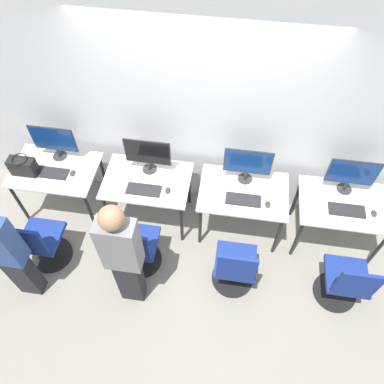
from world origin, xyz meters
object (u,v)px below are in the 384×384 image
Objects in this scene: monitor_left at (148,154)px; keyboard_left at (144,190)px; office_chair_left at (137,249)px; person_far_left at (6,252)px; monitor_far_left at (54,141)px; mouse_right at (268,204)px; keyboard_far_left at (52,173)px; office_chair_right at (235,269)px; monitor_right at (248,164)px; keyboard_right at (243,200)px; monitor_far_right at (352,174)px; office_chair_far_left at (41,244)px; mouse_far_right at (374,213)px; mouse_far_left at (73,173)px; office_chair_far_right at (345,284)px; handbag at (23,166)px; mouse_left at (168,190)px; keyboard_far_right at (347,210)px; person_left at (123,255)px.

keyboard_left is (0.00, -0.31, -0.26)m from monitor_left.
person_far_left is at bearing -157.93° from office_chair_left.
monitor_far_left is 5.90× the size of mouse_right.
office_chair_right reaches higher than keyboard_far_left.
monitor_right is at bearing -0.53° from monitor_far_left.
keyboard_far_left is (0.00, -0.28, -0.26)m from monitor_far_left.
keyboard_right is 1.20m from monitor_far_right.
office_chair_far_left reaches higher than mouse_far_right.
monitor_far_right is (3.38, 1.37, 0.16)m from person_far_left.
office_chair_far_left is 1.72× the size of monitor_right.
office_chair_right is 1.72× the size of monitor_far_right.
keyboard_left is (1.08, 0.65, 0.37)m from office_chair_far_left.
office_chair_far_left reaches higher than keyboard_far_left.
office_chair_far_right reaches higher than mouse_far_left.
monitor_far_right reaches higher than handbag.
office_chair_right is at bearing -40.26° from monitor_left.
monitor_far_right is 0.58× the size of office_chair_far_right.
keyboard_far_left is 4.35× the size of mouse_far_right.
mouse_left is 0.74m from office_chair_left.
monitor_left is at bearing 91.02° from office_chair_left.
mouse_far_right is (0.28, -0.00, 0.01)m from keyboard_far_right.
person_left is 3.18× the size of monitor_right.
keyboard_right is at bearing -90.00° from monitor_right.
office_chair_right is (1.99, -0.74, -0.38)m from mouse_far_left.
office_chair_left is (1.15, 0.46, -0.47)m from person_far_left.
mouse_far_left is 0.93m from monitor_left.
office_chair_far_left is 10.15× the size of mouse_left.
monitor_far_left is 1.00× the size of monitor_right.
keyboard_far_right is (0.85, 0.06, -0.01)m from mouse_right.
office_chair_left is at bearing -29.15° from keyboard_far_left.
monitor_right is at bearing 48.98° from person_left.
office_chair_left is at bearing 5.15° from office_chair_far_left.
person_left is 3.18× the size of monitor_far_right.
keyboard_far_right is (3.38, 1.07, -0.10)m from person_far_left.
keyboard_far_right is at bearing 3.74° from mouse_right.
person_far_left is 1.11m from handbag.
monitor_right is (2.00, 0.23, 0.25)m from mouse_far_left.
person_far_left is 1.17m from person_left.
mouse_far_right is at bearing -5.91° from monitor_left.
mouse_far_right is (3.41, -0.06, 0.00)m from mouse_far_left.
monitor_far_left is at bearing 179.47° from monitor_right.
mouse_left is at bearing 5.40° from keyboard_left.
office_chair_left is at bearing -158.10° from mouse_right.
office_chair_right reaches higher than mouse_right.
office_chair_far_left is at bearing -153.32° from mouse_left.
mouse_left is 0.85m from keyboard_right.
mouse_far_left is at bearing 6.28° from handbag.
keyboard_left is 0.74× the size of monitor_far_right.
office_chair_left is 0.66m from person_left.
handbag is at bearing -175.24° from monitor_far_right.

